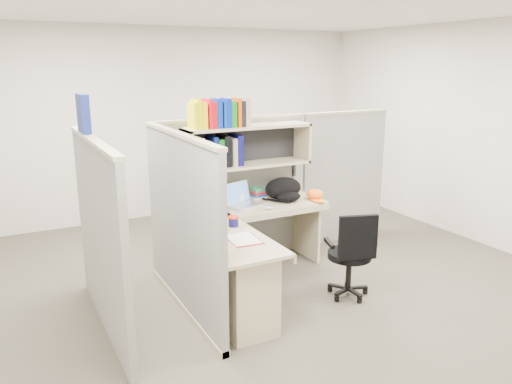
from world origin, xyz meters
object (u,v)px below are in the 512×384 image
backpack (286,189)px  task_chair (350,268)px  desk (247,266)px  laptop (245,195)px  snack_canister (233,221)px

backpack → task_chair: backpack is taller
backpack → task_chair: size_ratio=0.48×
backpack → desk: bearing=-154.8°
laptop → task_chair: bearing=-78.6°
task_chair → laptop: bearing=119.4°
desk → snack_canister: 0.44m
desk → task_chair: size_ratio=2.00×
desk → laptop: size_ratio=5.05×
laptop → snack_canister: bearing=-143.3°
laptop → snack_canister: 0.69m
desk → task_chair: bearing=-12.6°
snack_canister → task_chair: task_chair is taller
backpack → task_chair: (0.10, -1.05, -0.55)m
desk → laptop: laptop is taller
laptop → backpack: backpack is taller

